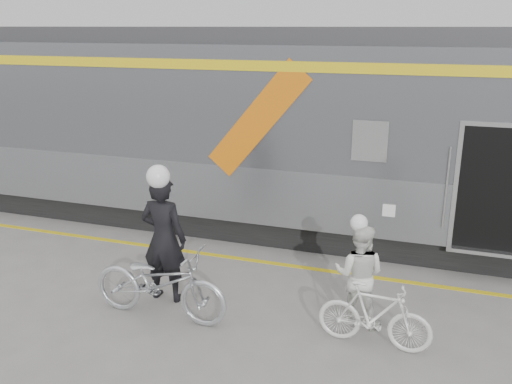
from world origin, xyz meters
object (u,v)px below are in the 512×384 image
at_px(man, 164,239).
at_px(bicycle_left, 160,283).
at_px(woman, 359,274).
at_px(bicycle_right, 374,315).

distance_m(man, bicycle_left, 0.74).
relative_size(woman, bicycle_right, 0.99).
height_order(bicycle_left, bicycle_right, bicycle_left).
bearing_deg(bicycle_right, man, 87.25).
xyz_separation_m(woman, bicycle_right, (0.30, -0.55, -0.30)).
bearing_deg(bicycle_left, man, 20.61).
bearing_deg(man, woman, -174.99).
bearing_deg(bicycle_right, woman, 31.55).
bearing_deg(bicycle_right, bicycle_left, 97.18).
xyz_separation_m(bicycle_left, woman, (2.75, 0.78, 0.20)).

